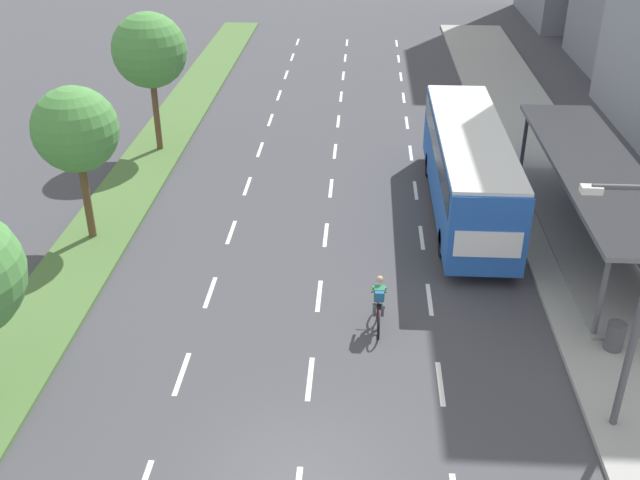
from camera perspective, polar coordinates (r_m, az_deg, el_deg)
name	(u,v)px	position (r m, az deg, el deg)	size (l,w,h in m)	color
median_strip	(158,147)	(35.86, -12.32, 7.00)	(2.60, 52.00, 0.12)	#4C7038
sidewalk_right	(537,155)	(35.50, 16.34, 6.29)	(4.50, 52.00, 0.15)	#9E9E99
lane_divider_left	(254,167)	(33.11, -5.08, 5.62)	(0.14, 47.05, 0.01)	white
lane_divider_center	(333,169)	(32.79, 1.01, 5.50)	(0.14, 47.05, 0.01)	white
lane_divider_right	(413,170)	(32.85, 7.15, 5.31)	(0.14, 47.05, 0.01)	white
bus_shelter	(599,196)	(27.65, 20.63, 3.21)	(2.90, 12.83, 2.86)	gray
bus	(468,163)	(28.62, 11.31, 5.85)	(2.54, 11.29, 3.37)	#2356B2
cyclist	(379,305)	(21.91, 4.53, -4.99)	(0.46, 1.82, 1.71)	black
median_tree_second	(75,130)	(26.58, -18.25, 8.02)	(2.92, 2.92, 5.53)	brown
median_tree_third	(149,51)	(34.12, -12.95, 13.96)	(3.27, 3.27, 6.18)	brown
streetlight	(636,295)	(18.02, 23.09, -3.89)	(1.91, 0.24, 6.50)	#4C4C51
trash_bin	(615,336)	(22.51, 21.69, -6.87)	(0.52, 0.52, 0.85)	#4C4C51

